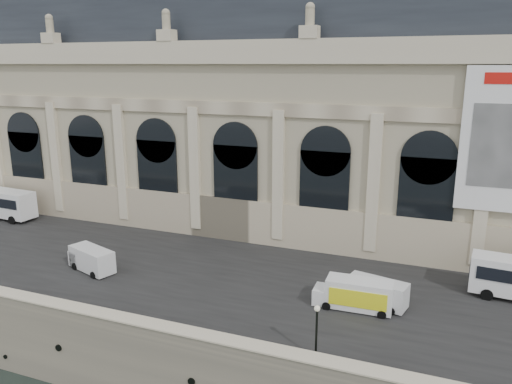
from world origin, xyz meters
TOP-DOWN VIEW (x-y plane):
  - quay at (0.00, 35.00)m, footprint 160.00×70.00m
  - street at (0.00, 14.00)m, footprint 160.00×24.00m
  - parapet at (0.00, 0.60)m, footprint 160.00×1.40m
  - museum at (-5.98, 30.86)m, footprint 69.00×18.70m
  - van_b at (-13.94, 9.05)m, footprint 5.60×3.54m
  - van_c at (12.85, 11.82)m, footprint 5.38×2.97m
  - box_truck at (11.53, 10.49)m, footprint 6.46×2.48m
  - lamp_right at (10.43, 2.26)m, footprint 0.41×0.41m

SIDE VIEW (x-z plane):
  - quay at x=0.00m, z-range 0.00..6.00m
  - street at x=0.00m, z-range 6.00..6.06m
  - parapet at x=0.00m, z-range 6.01..7.22m
  - van_c at x=12.85m, z-range 6.02..8.29m
  - van_b at x=-13.94m, z-range 6.03..8.36m
  - box_truck at x=11.53m, z-range 6.01..8.58m
  - lamp_right at x=10.43m, z-range 5.99..10.02m
  - museum at x=-5.98m, z-range 5.17..34.27m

